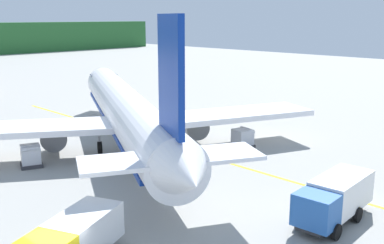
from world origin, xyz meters
name	(u,v)px	position (x,y,z in m)	size (l,w,h in m)	color
airliner_foreground	(127,112)	(15.08, 15.22, 3.39)	(32.48, 38.41, 11.90)	white
service_truck_fuel	(73,240)	(0.98, 0.72, 1.42)	(6.11, 4.31, 2.43)	yellow
service_truck_baggage	(334,198)	(14.40, -5.52, 1.47)	(6.56, 2.72, 2.57)	#2659A5
cargo_container_near	(243,138)	(22.78, 8.04, 0.86)	(2.06, 2.06, 1.83)	#333338
cargo_container_far	(31,156)	(6.46, 16.52, 0.88)	(2.12, 2.12, 1.87)	#333338
apron_guide_line	(188,151)	(18.34, 10.73, 0.01)	(0.30, 60.00, 0.01)	yellow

